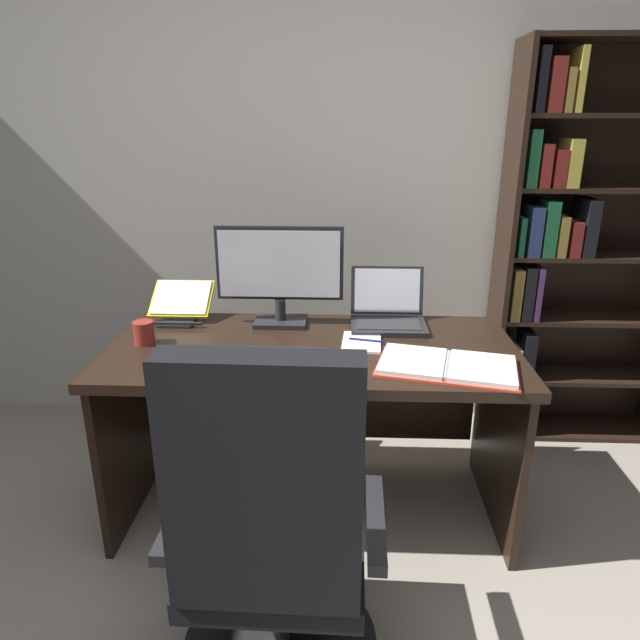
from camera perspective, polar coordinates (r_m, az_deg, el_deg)
The scene contains 13 objects.
wall_back at distance 2.96m, azimuth -0.48°, elevation 15.02°, with size 5.67×0.12×2.69m, color beige.
desk at distance 2.35m, azimuth -0.68°, elevation -6.54°, with size 1.58×0.75×0.75m.
bookshelf at distance 3.02m, azimuth 24.13°, elevation 6.35°, with size 0.89×0.28×1.92m.
office_chair at distance 1.67m, azimuth -4.79°, elevation -22.42°, with size 0.62×0.60×1.09m.
monitor at distance 2.38m, azimuth -4.08°, elevation 4.57°, with size 0.53×0.16×0.42m.
laptop at distance 2.42m, azimuth 6.86°, elevation 0.63°, with size 0.31×0.28×0.23m.
keyboard at distance 2.07m, azimuth -5.12°, elevation -3.74°, with size 0.42×0.15×0.02m, color #232326.
computer_mouse at distance 2.13m, azimuth -13.17°, elevation -3.32°, with size 0.06×0.10×0.04m, color #232326.
reading_stand_with_book at distance 2.55m, azimuth -13.85°, elevation 1.68°, with size 0.26×0.25×0.15m.
open_binder at distance 2.05m, azimuth 12.68°, elevation -4.51°, with size 0.53×0.37×0.02m.
notepad at distance 2.23m, azimuth 4.21°, elevation -2.24°, with size 0.15×0.21×0.01m, color white.
pen at distance 2.22m, azimuth 4.73°, elevation -2.03°, with size 0.01×0.01×0.14m, color navy.
coffee_mug at distance 2.31m, azimuth -17.32°, elevation -1.23°, with size 0.08×0.08×0.09m, color maroon.
Camera 1 is at (0.14, -0.80, 1.58)m, focal length 31.75 mm.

